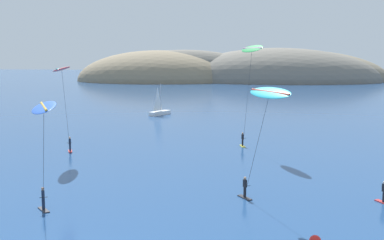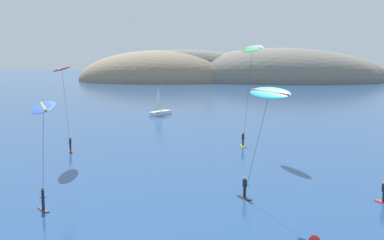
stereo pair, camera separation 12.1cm
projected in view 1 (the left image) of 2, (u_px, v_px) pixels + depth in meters
name	position (u px, v px, depth m)	size (l,w,h in m)	color
headland_island	(241.00, 81.00, 196.23)	(127.44, 56.89, 26.64)	slate
sailboat_near	(161.00, 111.00, 87.85)	(3.75, 5.64, 5.70)	white
kitesurfer_green	(251.00, 56.00, 54.39)	(3.21, 5.91, 12.16)	yellow
kitesurfer_cyan	(267.00, 102.00, 33.45)	(3.79, 6.32, 8.89)	#2D2D33
kitesurfer_red	(62.00, 75.00, 51.14)	(2.35, 6.47, 9.84)	red
kitesurfer_blue	(44.00, 116.00, 29.21)	(4.55, 7.66, 8.32)	#2D2D33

